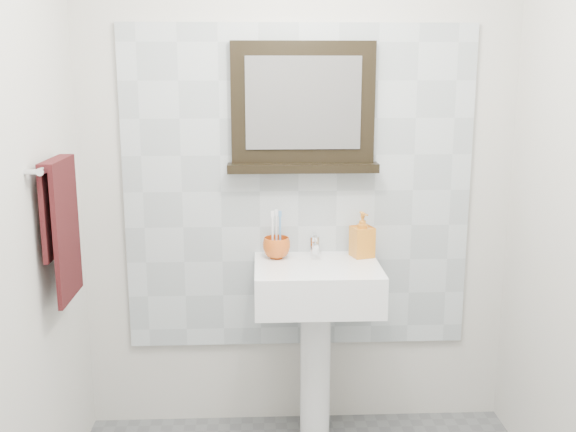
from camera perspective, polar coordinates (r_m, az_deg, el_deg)
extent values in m
cube|color=beige|center=(3.11, 0.86, 4.01)|extent=(2.00, 0.01, 2.50)
cube|color=beige|center=(1.00, 8.60, -15.02)|extent=(2.00, 0.01, 2.50)
cube|color=#A9B2B7|center=(3.11, 0.87, 2.16)|extent=(1.60, 0.02, 1.50)
cylinder|color=white|center=(3.21, 2.31, -12.79)|extent=(0.14, 0.14, 0.68)
cube|color=white|center=(2.99, 2.48, -5.81)|extent=(0.55, 0.44, 0.18)
cylinder|color=silver|center=(2.95, 2.53, -4.55)|extent=(0.32, 0.32, 0.02)
cylinder|color=#4C4C4F|center=(2.94, 2.53, -4.34)|extent=(0.04, 0.04, 0.00)
cylinder|color=silver|center=(3.09, 2.26, -2.56)|extent=(0.04, 0.04, 0.09)
cylinder|color=silver|center=(3.05, 2.34, -2.42)|extent=(0.02, 0.10, 0.02)
cube|color=silver|center=(3.10, 2.25, -1.60)|extent=(0.02, 0.07, 0.01)
imported|color=#BC4E16|center=(3.05, -0.98, -2.70)|extent=(0.13, 0.13, 0.10)
cylinder|color=white|center=(3.03, -1.32, -1.73)|extent=(0.01, 0.01, 0.19)
cube|color=white|center=(3.00, -1.32, 0.18)|extent=(0.01, 0.01, 0.03)
cylinder|color=#5080B7|center=(3.03, -0.67, -1.71)|extent=(0.01, 0.01, 0.19)
cube|color=#5080B7|center=(3.01, -0.68, 0.19)|extent=(0.01, 0.01, 0.03)
cylinder|color=white|center=(3.05, -0.99, -1.59)|extent=(0.01, 0.01, 0.19)
cube|color=white|center=(3.03, -1.00, 0.29)|extent=(0.01, 0.01, 0.03)
imported|color=#C85217|center=(3.08, 6.31, -1.57)|extent=(0.12, 0.12, 0.21)
cube|color=black|center=(3.04, 1.26, 9.57)|extent=(0.64, 0.06, 0.54)
cube|color=#99999E|center=(3.01, 1.30, 9.54)|extent=(0.51, 0.01, 0.41)
cube|color=black|center=(3.05, 1.27, 4.12)|extent=(0.68, 0.11, 0.04)
cylinder|color=silver|center=(2.69, -19.03, 4.17)|extent=(0.03, 0.40, 0.03)
cylinder|color=silver|center=(2.52, -20.88, 3.51)|extent=(0.05, 0.02, 0.02)
cylinder|color=silver|center=(2.88, -18.56, 4.71)|extent=(0.05, 0.02, 0.02)
cube|color=black|center=(2.73, -18.23, -1.42)|extent=(0.02, 0.30, 0.52)
cube|color=black|center=(2.73, -19.17, 0.41)|extent=(0.02, 0.30, 0.34)
cube|color=black|center=(2.69, -19.04, 4.28)|extent=(0.06, 0.30, 0.03)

